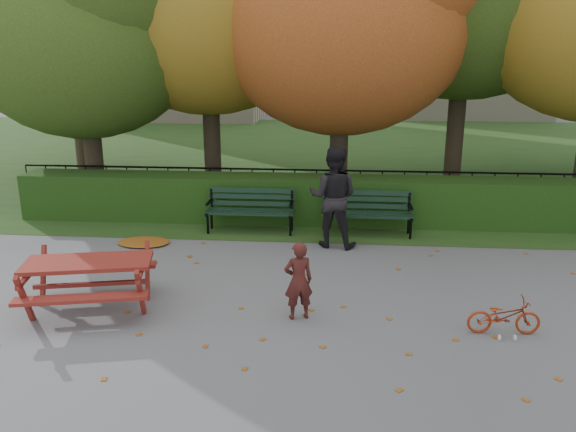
# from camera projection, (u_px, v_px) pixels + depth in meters

# --- Properties ---
(ground) EXTENTS (90.00, 90.00, 0.00)m
(ground) POSITION_uv_depth(u_px,v_px,m) (302.00, 310.00, 8.08)
(ground) COLOR slate
(ground) RESTS_ON ground
(grass_strip) EXTENTS (90.00, 90.00, 0.00)m
(grass_strip) POSITION_uv_depth(u_px,v_px,m) (325.00, 151.00, 21.49)
(grass_strip) COLOR #223E17
(grass_strip) RESTS_ON ground
(building_right) EXTENTS (9.00, 6.00, 12.00)m
(building_right) POSITION_uv_depth(u_px,v_px,m) (470.00, 12.00, 32.60)
(building_right) COLOR #C1B19A
(building_right) RESTS_ON ground
(hedge) EXTENTS (13.00, 0.90, 1.00)m
(hedge) POSITION_uv_depth(u_px,v_px,m) (315.00, 200.00, 12.26)
(hedge) COLOR black
(hedge) RESTS_ON ground
(iron_fence) EXTENTS (14.00, 0.04, 1.02)m
(iron_fence) POSITION_uv_depth(u_px,v_px,m) (316.00, 190.00, 13.01)
(iron_fence) COLOR black
(iron_fence) RESTS_ON ground
(tree_a) EXTENTS (5.88, 5.60, 7.48)m
(tree_a) POSITION_uv_depth(u_px,v_px,m) (89.00, 10.00, 12.62)
(tree_a) COLOR black
(tree_a) RESTS_ON ground
(bench_left) EXTENTS (1.80, 0.57, 0.88)m
(bench_left) POSITION_uv_depth(u_px,v_px,m) (251.00, 207.00, 11.59)
(bench_left) COLOR black
(bench_left) RESTS_ON ground
(bench_right) EXTENTS (1.80, 0.57, 0.88)m
(bench_right) POSITION_uv_depth(u_px,v_px,m) (367.00, 209.00, 11.39)
(bench_right) COLOR black
(bench_right) RESTS_ON ground
(picnic_table) EXTENTS (2.01, 1.75, 0.85)m
(picnic_table) POSITION_uv_depth(u_px,v_px,m) (89.00, 272.00, 7.94)
(picnic_table) COLOR maroon
(picnic_table) RESTS_ON ground
(leaf_pile) EXTENTS (1.05, 0.76, 0.07)m
(leaf_pile) POSITION_uv_depth(u_px,v_px,m) (144.00, 242.00, 10.92)
(leaf_pile) COLOR maroon
(leaf_pile) RESTS_ON ground
(leaf_scatter) EXTENTS (9.00, 5.70, 0.01)m
(leaf_scatter) POSITION_uv_depth(u_px,v_px,m) (303.00, 301.00, 8.37)
(leaf_scatter) COLOR maroon
(leaf_scatter) RESTS_ON ground
(child) EXTENTS (0.47, 0.38, 1.11)m
(child) POSITION_uv_depth(u_px,v_px,m) (298.00, 281.00, 7.68)
(child) COLOR #451916
(child) RESTS_ON ground
(adult) EXTENTS (1.06, 0.89, 1.93)m
(adult) POSITION_uv_depth(u_px,v_px,m) (333.00, 197.00, 10.56)
(adult) COLOR black
(adult) RESTS_ON ground
(bicycle) EXTENTS (0.96, 0.37, 0.50)m
(bicycle) POSITION_uv_depth(u_px,v_px,m) (504.00, 316.00, 7.32)
(bicycle) COLOR #962B0D
(bicycle) RESTS_ON ground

